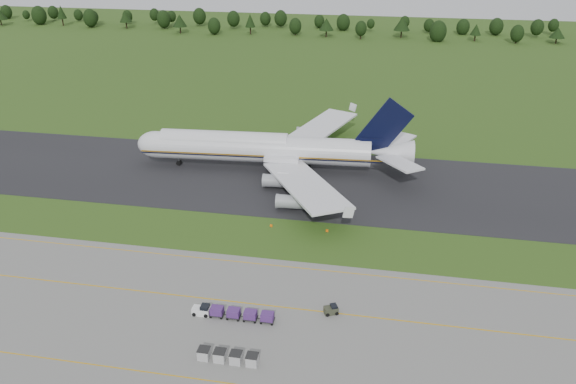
% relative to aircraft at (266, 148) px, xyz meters
% --- Properties ---
extents(ground, '(600.00, 600.00, 0.00)m').
position_rel_aircraft_xyz_m(ground, '(12.66, -33.78, -5.71)').
color(ground, '#2B4A16').
rests_on(ground, ground).
extents(apron, '(300.00, 52.00, 0.06)m').
position_rel_aircraft_xyz_m(apron, '(12.66, -67.78, -5.68)').
color(apron, slate).
rests_on(apron, ground).
extents(taxiway, '(300.00, 40.00, 0.08)m').
position_rel_aircraft_xyz_m(taxiway, '(12.66, -5.78, -5.67)').
color(taxiway, black).
rests_on(taxiway, ground).
extents(apron_markings, '(300.00, 30.20, 0.01)m').
position_rel_aircraft_xyz_m(apron_markings, '(12.66, -60.76, -5.65)').
color(apron_markings, '#CD960C').
rests_on(apron_markings, apron).
extents(tree_line, '(524.20, 22.43, 11.98)m').
position_rel_aircraft_xyz_m(tree_line, '(-6.55, 187.74, 0.38)').
color(tree_line, black).
rests_on(tree_line, ground).
extents(aircraft, '(71.22, 69.33, 20.01)m').
position_rel_aircraft_xyz_m(aircraft, '(0.00, 0.00, 0.00)').
color(aircraft, silver).
rests_on(aircraft, ground).
extents(baggage_train, '(13.50, 1.73, 1.66)m').
position_rel_aircraft_xyz_m(baggage_train, '(7.36, -59.89, -4.78)').
color(baggage_train, white).
rests_on(baggage_train, apron).
extents(utility_cart, '(2.57, 2.13, 1.22)m').
position_rel_aircraft_xyz_m(utility_cart, '(22.93, -55.95, -5.06)').
color(utility_cart, '#333726').
rests_on(utility_cart, apron).
extents(uld_row, '(8.93, 1.73, 1.71)m').
position_rel_aircraft_xyz_m(uld_row, '(9.50, -69.61, -4.80)').
color(uld_row, '#ACACAC').
rests_on(uld_row, apron).
extents(edge_markers, '(12.24, 0.30, 0.60)m').
position_rel_aircraft_xyz_m(edge_markers, '(13.29, -29.59, -5.44)').
color(edge_markers, '#FF6608').
rests_on(edge_markers, ground).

